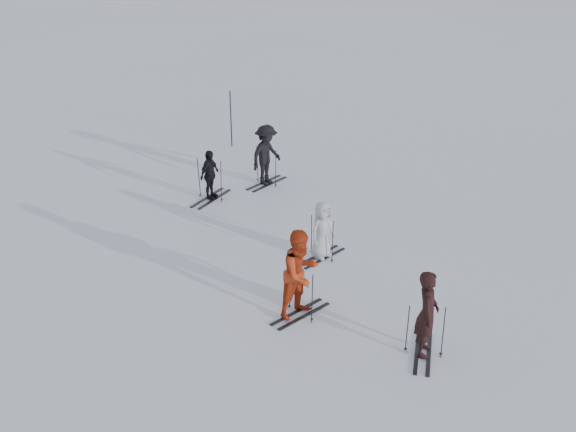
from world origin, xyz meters
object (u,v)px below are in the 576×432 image
Objects in this scene: skier_red at (301,275)px; skier_uphill_left at (210,176)px; skier_uphill_far at (266,155)px; skier_grey at (322,231)px; skier_near_dark at (427,315)px; piste_marker at (231,119)px.

skier_red is 7.15m from skier_uphill_left.
skier_uphill_far is (1.51, 1.54, 0.21)m from skier_uphill_left.
skier_grey is 5.12m from skier_uphill_left.
skier_red is at bearing -134.70° from skier_uphill_far.
skier_grey is 0.76× the size of skier_uphill_far.
skier_near_dark is 9.53m from skier_uphill_left.
skier_red is at bearing -148.84° from skier_grey.
piste_marker is at bearing 61.98° from skier_grey.
skier_near_dark is at bearing -73.38° from skier_red.
skier_grey is at bearing 34.16° from skier_red.
skier_red is 1.01× the size of skier_uphill_far.
skier_uphill_far is 4.30m from piste_marker.
skier_uphill_far is (-2.33, 4.93, 0.23)m from skier_grey.
skier_grey is at bearing 37.64° from skier_near_dark.
skier_red reaches higher than skier_uphill_left.
skier_uphill_far is 0.92× the size of piste_marker.
skier_near_dark is at bearing -61.43° from piste_marker.
skier_grey is 0.97× the size of skier_uphill_left.
skier_uphill_left is at bearing 165.25° from skier_uphill_far.
skier_uphill_far is at bearing 60.51° from skier_grey.
skier_grey is 9.75m from piste_marker.
skier_uphill_left is 5.35m from piste_marker.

